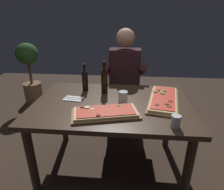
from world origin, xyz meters
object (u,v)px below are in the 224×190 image
pizza_rectangular_left (164,99)px  oil_bottle_amber (85,80)px  dining_table (112,112)px  pizza_rectangular_front (105,113)px  tumbler_near_camera (123,98)px  potted_plant_corner (30,71)px  tumbler_far_side (176,122)px  seated_diner (124,78)px  diner_chair (124,93)px  wine_bottle_dark (104,81)px

pizza_rectangular_left → oil_bottle_amber: oil_bottle_amber is taller
dining_table → pizza_rectangular_front: bearing=-96.4°
tumbler_near_camera → pizza_rectangular_left: bearing=8.0°
tumbler_near_camera → potted_plant_corner: size_ratio=0.10×
tumbler_far_side → seated_diner: bearing=109.3°
pizza_rectangular_front → tumbler_near_camera: bearing=62.9°
pizza_rectangular_front → diner_chair: size_ratio=0.66×
pizza_rectangular_front → pizza_rectangular_left: 0.59m
pizza_rectangular_front → pizza_rectangular_left: (0.50, 0.31, 0.00)m
pizza_rectangular_left → tumbler_far_side: 0.44m
diner_chair → seated_diner: bearing=-90.0°
dining_table → pizza_rectangular_left: (0.47, 0.07, 0.12)m
pizza_rectangular_front → tumbler_far_side: (0.51, -0.13, 0.02)m
tumbler_far_side → pizza_rectangular_left: bearing=91.7°
oil_bottle_amber → tumbler_near_camera: oil_bottle_amber is taller
dining_table → wine_bottle_dark: wine_bottle_dark is taller
wine_bottle_dark → diner_chair: wine_bottle_dark is taller
oil_bottle_amber → tumbler_near_camera: bearing=-32.7°
potted_plant_corner → tumbler_far_side: bearing=-42.5°
potted_plant_corner → seated_diner: bearing=-24.6°
pizza_rectangular_left → tumbler_near_camera: (-0.37, -0.05, 0.03)m
oil_bottle_amber → potted_plant_corner: potted_plant_corner is taller
wine_bottle_dark → oil_bottle_amber: 0.21m
oil_bottle_amber → tumbler_far_side: bearing=-39.4°
oil_bottle_amber → potted_plant_corner: 1.76m
tumbler_near_camera → potted_plant_corner: potted_plant_corner is taller
pizza_rectangular_left → oil_bottle_amber: size_ratio=2.34×
wine_bottle_dark → tumbler_far_side: (0.58, -0.59, -0.09)m
tumbler_far_side → seated_diner: (-0.39, 1.11, -0.04)m
wine_bottle_dark → seated_diner: bearing=70.0°
tumbler_far_side → pizza_rectangular_front: bearing=165.6°
seated_diner → tumbler_far_side: bearing=-70.7°
diner_chair → tumbler_far_side: bearing=-72.4°
tumbler_near_camera → diner_chair: size_ratio=0.12×
seated_diner → potted_plant_corner: (-1.64, 0.75, -0.16)m
wine_bottle_dark → potted_plant_corner: 1.95m
dining_table → oil_bottle_amber: size_ratio=4.97×
wine_bottle_dark → tumbler_near_camera: (0.19, -0.21, -0.08)m
diner_chair → dining_table: bearing=-96.4°
tumbler_far_side → seated_diner: seated_diner is taller
pizza_rectangular_left → tumbler_near_camera: tumbler_near_camera is taller
oil_bottle_amber → seated_diner: (0.39, 0.46, -0.11)m
pizza_rectangular_front → dining_table: bearing=83.6°
dining_table → diner_chair: size_ratio=1.61×
oil_bottle_amber → seated_diner: seated_diner is taller
dining_table → wine_bottle_dark: size_ratio=4.31×
dining_table → pizza_rectangular_left: bearing=7.8°
dining_table → tumbler_far_side: size_ratio=15.60×
seated_diner → potted_plant_corner: 1.81m
dining_table → oil_bottle_amber: oil_bottle_amber is taller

